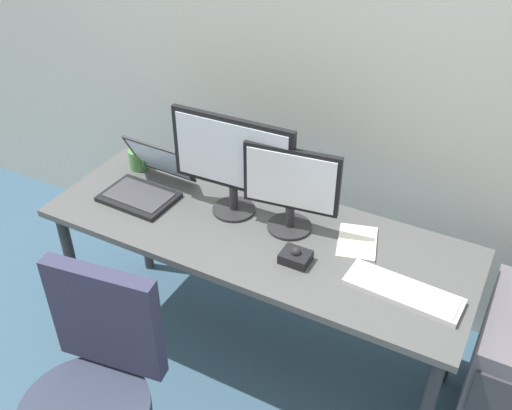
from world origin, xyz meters
The scene contains 11 objects.
ground_plane centered at (0.00, 0.00, 0.00)m, with size 8.00×8.00×0.00m, color #345267.
back_wall centered at (0.00, 0.67, 1.40)m, with size 6.00×0.10×2.80m, color #B1B6B0.
desk centered at (0.00, 0.00, 0.66)m, with size 1.75×0.64×0.74m.
office_chair centered at (-0.19, -0.81, 0.44)m, with size 0.52×0.52×0.96m.
monitor_main centered at (-0.14, 0.07, 0.99)m, with size 0.53×0.18×0.43m.
monitor_side centered at (0.11, 0.07, 0.94)m, with size 0.38×0.18×0.36m.
keyboard centered at (0.63, -0.08, 0.75)m, with size 0.42×0.16×0.03m.
laptop centered at (-0.55, 0.01, 0.79)m, with size 0.32×0.34×0.22m.
trackball_mouse centered at (0.22, -0.10, 0.76)m, with size 0.11×0.09×0.07m.
coffee_mug centered at (-0.70, 0.16, 0.79)m, with size 0.09×0.08×0.09m.
paper_notepad centered at (0.39, 0.11, 0.75)m, with size 0.15×0.21×0.01m, color white.
Camera 1 is at (0.88, -1.65, 2.19)m, focal length 41.12 mm.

